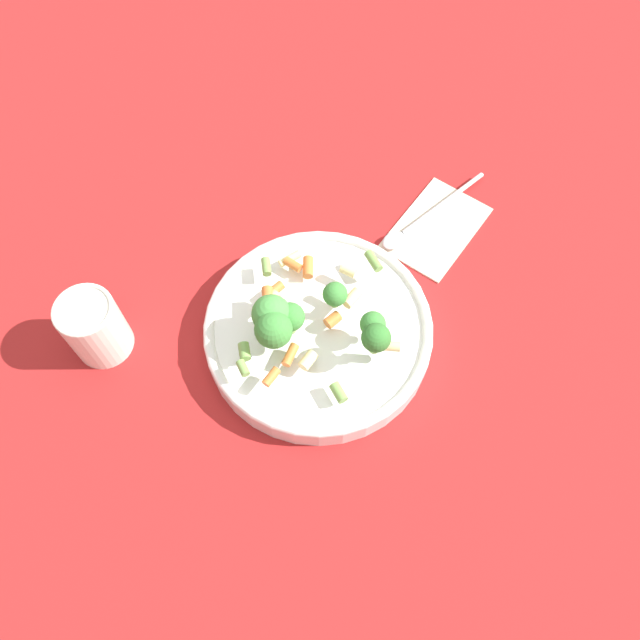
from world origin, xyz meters
The scene contains 6 objects.
ground_plane centered at (0.00, 0.00, 0.00)m, with size 3.00×3.00×0.00m, color maroon.
bowl centered at (0.00, 0.00, 0.02)m, with size 0.29×0.29×0.04m.
pasta_salad centered at (-0.02, -0.01, 0.08)m, with size 0.19×0.21×0.07m.
cup centered at (-0.28, -0.01, 0.05)m, with size 0.07×0.07×0.09m.
napkin centered at (0.17, 0.17, 0.00)m, with size 0.17×0.18×0.01m.
spoon centered at (0.14, 0.17, 0.01)m, with size 0.16×0.14×0.01m.
Camera 1 is at (-0.00, -0.36, 0.73)m, focal length 35.00 mm.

